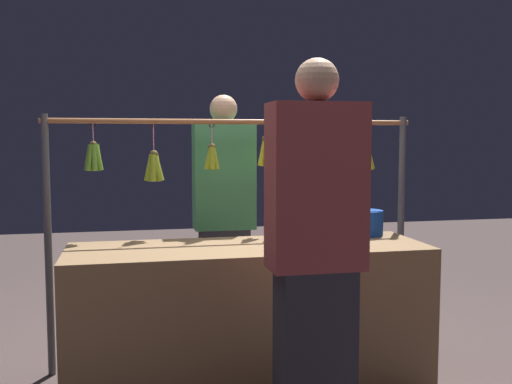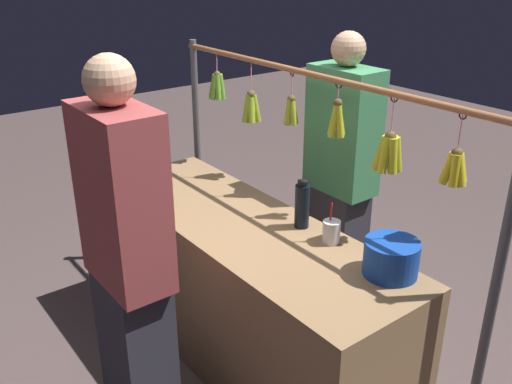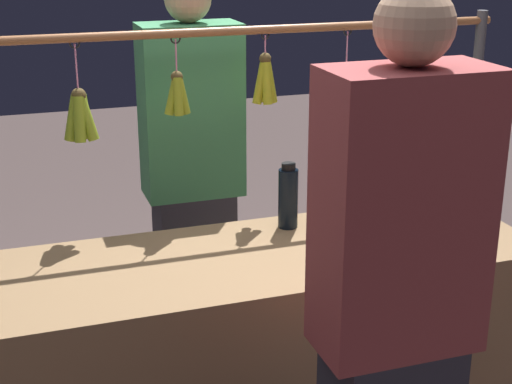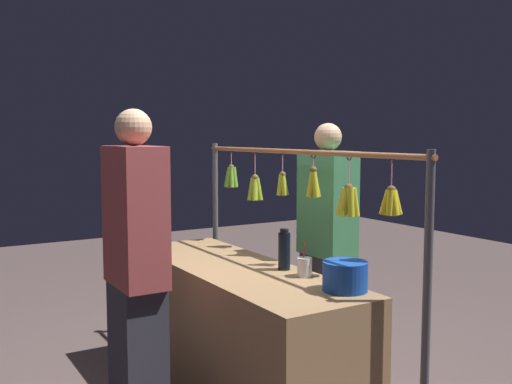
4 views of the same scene
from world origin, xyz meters
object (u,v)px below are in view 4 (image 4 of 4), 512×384
Objects in this scene: customer_person at (136,279)px; vendor_person at (327,250)px; drink_cup at (305,267)px; water_bottle at (284,250)px; blue_bucket at (345,276)px.

vendor_person is at bearing -82.46° from customer_person.
vendor_person is (0.44, -0.51, -0.03)m from drink_cup.
water_bottle is at bearing 114.83° from vendor_person.
vendor_person is at bearing -48.89° from drink_cup.
drink_cup is at bearing -105.64° from customer_person.
blue_bucket is (-0.56, -0.00, -0.04)m from water_bottle.
customer_person reaches higher than water_bottle.
customer_person reaches higher than vendor_person.
water_bottle is 0.91m from customer_person.
drink_cup is at bearing 131.11° from vendor_person.
vendor_person is at bearing -32.41° from blue_bucket.
blue_bucket is 0.13× the size of customer_person.
drink_cup is 0.12× the size of vendor_person.
water_bottle is at bearing 0.27° from drink_cup.
customer_person is (0.05, 0.91, -0.07)m from water_bottle.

